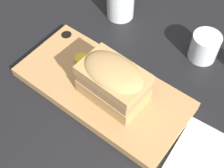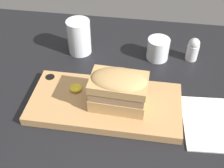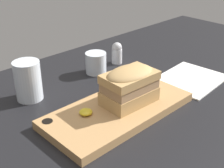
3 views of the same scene
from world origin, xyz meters
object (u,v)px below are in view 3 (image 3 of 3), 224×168
at_px(water_glass, 28,83).
at_px(wine_glass, 96,64).
at_px(sandwich, 130,84).
at_px(serving_board, 118,110).
at_px(salt_shaker, 117,53).
at_px(napkin, 190,79).

relative_size(water_glass, wine_glass, 1.62).
relative_size(sandwich, wine_glass, 2.08).
bearing_deg(wine_glass, serving_board, -118.95).
relative_size(water_glass, salt_shaker, 1.47).
bearing_deg(serving_board, wine_glass, 61.05).
height_order(water_glass, napkin, water_glass).
distance_m(sandwich, wine_glass, 0.26).
relative_size(serving_board, sandwich, 2.75).
relative_size(serving_board, napkin, 1.76).
distance_m(wine_glass, salt_shaker, 0.11).
bearing_deg(sandwich, wine_glass, 68.63).
bearing_deg(sandwich, serving_board, 171.37).
xyz_separation_m(sandwich, water_glass, (-0.15, 0.23, -0.03)).
bearing_deg(napkin, serving_board, 177.19).
bearing_deg(serving_board, sandwich, -8.63).
height_order(serving_board, napkin, serving_board).
bearing_deg(serving_board, water_glass, 117.80).
height_order(wine_glass, salt_shaker, salt_shaker).
distance_m(wine_glass, napkin, 0.30).
relative_size(wine_glass, napkin, 0.31).
xyz_separation_m(serving_board, sandwich, (0.04, -0.01, 0.06)).
xyz_separation_m(sandwich, napkin, (0.27, -0.01, -0.07)).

